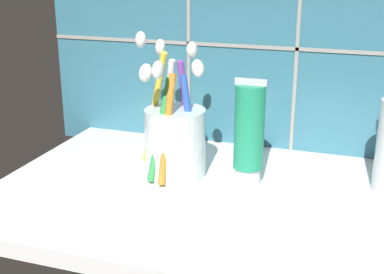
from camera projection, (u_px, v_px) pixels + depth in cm
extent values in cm
cube|color=white|center=(253.00, 204.00, 64.90)|extent=(64.92, 37.19, 2.00)
cube|color=#336B7F|center=(289.00, 9.00, 74.82)|extent=(74.92, 1.50, 45.19)
cube|color=gray|center=(286.00, 48.00, 75.81)|extent=(74.92, 0.24, 0.50)
cube|color=gray|center=(189.00, 6.00, 78.56)|extent=(0.50, 0.24, 45.19)
cube|color=gray|center=(300.00, 10.00, 73.56)|extent=(0.50, 0.24, 45.19)
cylinder|color=silver|center=(175.00, 143.00, 69.74)|extent=(7.92, 7.92, 8.99)
cylinder|color=blue|center=(190.00, 127.00, 68.16)|extent=(3.15, 1.85, 13.32)
ellipsoid|color=white|center=(198.00, 68.00, 64.96)|extent=(2.34, 1.90, 2.44)
cylinder|color=purple|center=(186.00, 114.00, 70.92)|extent=(1.82, 3.29, 14.73)
ellipsoid|color=white|center=(192.00, 50.00, 69.22)|extent=(1.85, 2.31, 2.43)
cylinder|color=white|center=(167.00, 112.00, 71.88)|extent=(3.83, 3.93, 14.88)
ellipsoid|color=white|center=(160.00, 47.00, 71.01)|extent=(2.45, 2.47, 2.55)
cylinder|color=yellow|center=(154.00, 109.00, 71.11)|extent=(5.27, 3.64, 16.03)
ellipsoid|color=white|center=(141.00, 39.00, 70.18)|extent=(2.60, 2.27, 2.59)
cylinder|color=green|center=(160.00, 130.00, 67.06)|extent=(3.00, 4.03, 13.22)
ellipsoid|color=white|center=(146.00, 73.00, 63.48)|extent=(2.26, 2.54, 2.55)
cylinder|color=orange|center=(167.00, 130.00, 66.33)|extent=(1.50, 4.25, 13.78)
ellipsoid|color=white|center=(158.00, 70.00, 62.21)|extent=(1.60, 2.33, 2.54)
cylinder|color=white|center=(247.00, 176.00, 67.80)|extent=(3.17, 3.17, 2.33)
cylinder|color=#1E8C60|center=(249.00, 127.00, 65.72)|extent=(3.73, 3.73, 10.61)
cube|color=silver|center=(251.00, 82.00, 63.89)|extent=(3.91, 0.36, 0.80)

